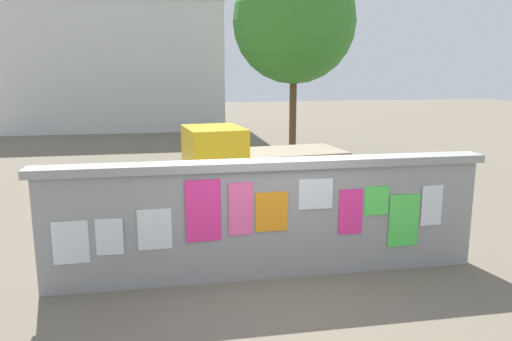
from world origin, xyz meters
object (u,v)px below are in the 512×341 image
Objects in this scene: bicycle_near at (119,188)px; tree_roadside at (294,22)px; motorcycle at (149,220)px; person_walking at (383,191)px; person_bystander at (266,198)px; auto_rickshaw_truck at (257,167)px.

bicycle_near is 9.48m from tree_roadside.
motorcycle is 1.17× the size of person_walking.
person_bystander is at bearing -178.51° from person_walking.
person_walking is 2.14m from person_bystander.
auto_rickshaw_truck is at bearing 43.54° from motorcycle.
person_bystander reaches higher than motorcycle.
tree_roadside reaches higher than motorcycle.
person_walking reaches higher than motorcycle.
tree_roadside is at bearing 72.91° from person_bystander.
motorcycle is 11.33m from tree_roadside.
bicycle_near is at bearing 165.57° from auto_rickshaw_truck.
motorcycle is 1.12× the size of bicycle_near.
bicycle_near is at bearing 103.62° from motorcycle.
tree_roadside is at bearing 69.11° from auto_rickshaw_truck.
person_bystander reaches higher than bicycle_near.
person_bystander is at bearing -21.70° from motorcycle.
person_bystander is (1.97, -0.78, 0.52)m from motorcycle.
auto_rickshaw_truck is 3.34m from motorcycle.
person_walking and person_bystander have the same top height.
auto_rickshaw_truck is 0.55× the size of tree_roadside.
person_walking is at bearing -60.35° from auto_rickshaw_truck.
person_walking is at bearing -38.15° from bicycle_near.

